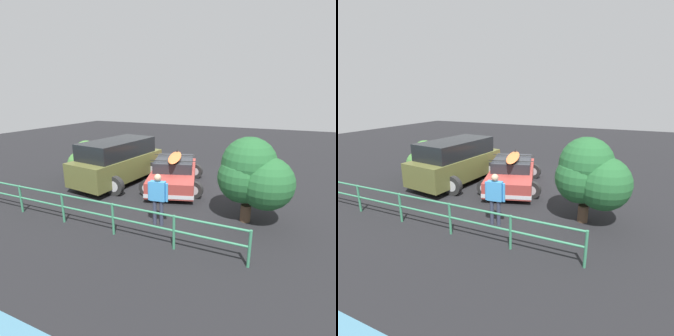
{
  "view_description": "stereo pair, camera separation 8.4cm",
  "coord_description": "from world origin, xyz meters",
  "views": [
    {
      "loc": [
        -4.01,
        9.97,
        3.76
      ],
      "look_at": [
        0.1,
        0.82,
        0.95
      ],
      "focal_mm": 28.0,
      "sensor_mm": 36.0,
      "label": 1
    },
    {
      "loc": [
        -4.09,
        9.93,
        3.76
      ],
      "look_at": [
        0.1,
        0.82,
        0.95
      ],
      "focal_mm": 28.0,
      "sensor_mm": 36.0,
      "label": 2
    }
  ],
  "objects": [
    {
      "name": "person_bystander",
      "position": [
        -0.82,
        3.59,
        0.95
      ],
      "size": [
        0.61,
        0.24,
        1.58
      ],
      "color": "#33384C",
      "rests_on": "ground"
    },
    {
      "name": "ground_plane",
      "position": [
        0.0,
        0.0,
        -0.01
      ],
      "size": [
        44.0,
        44.0,
        0.02
      ],
      "primitive_type": "cube",
      "color": "black",
      "rests_on": "ground"
    },
    {
      "name": "railing_fence",
      "position": [
        0.97,
        4.62,
        0.62
      ],
      "size": [
        9.14,
        0.16,
        0.92
      ],
      "color": "#387F5B",
      "rests_on": "ground"
    },
    {
      "name": "suv_car",
      "position": [
        2.53,
        0.72,
        0.97
      ],
      "size": [
        2.9,
        4.58,
        1.89
      ],
      "color": "brown",
      "rests_on": "ground"
    },
    {
      "name": "sedan_car",
      "position": [
        0.11,
        0.19,
        0.57
      ],
      "size": [
        3.12,
        4.42,
        1.44
      ],
      "color": "#9E3833",
      "rests_on": "ground"
    },
    {
      "name": "bush_near_left",
      "position": [
        -3.25,
        2.16,
        1.44
      ],
      "size": [
        2.23,
        1.82,
        2.57
      ],
      "color": "#4C3828",
      "rests_on": "ground"
    },
    {
      "name": "bush_near_right",
      "position": [
        4.63,
        0.51,
        0.75
      ],
      "size": [
        1.61,
        1.47,
        1.79
      ],
      "color": "#4C3828",
      "rests_on": "ground"
    }
  ]
}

